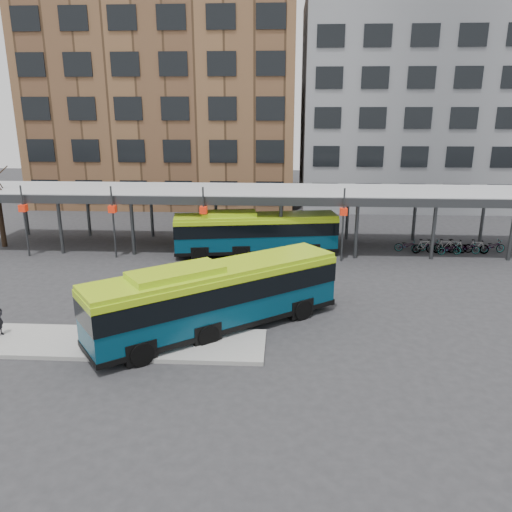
# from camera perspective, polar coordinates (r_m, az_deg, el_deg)

# --- Properties ---
(ground) EXTENTS (120.00, 120.00, 0.00)m
(ground) POSITION_cam_1_polar(r_m,az_deg,el_deg) (23.93, -2.30, -7.18)
(ground) COLOR #28282B
(ground) RESTS_ON ground
(boarding_island) EXTENTS (14.00, 3.00, 0.18)m
(boarding_island) POSITION_cam_1_polar(r_m,az_deg,el_deg) (22.43, -17.39, -9.41)
(boarding_island) COLOR gray
(boarding_island) RESTS_ON ground
(canopy) EXTENTS (40.00, 6.53, 4.80)m
(canopy) POSITION_cam_1_polar(r_m,az_deg,el_deg) (35.21, -0.46, 7.19)
(canopy) COLOR #999B9E
(canopy) RESTS_ON ground
(tree) EXTENTS (1.64, 1.64, 5.60)m
(tree) POSITION_cam_1_polar(r_m,az_deg,el_deg) (40.02, -27.21, 4.35)
(tree) COLOR black
(tree) RESTS_ON ground
(building_brick) EXTENTS (26.00, 14.00, 22.00)m
(building_brick) POSITION_cam_1_polar(r_m,az_deg,el_deg) (55.18, -10.00, 17.72)
(building_brick) COLOR brown
(building_brick) RESTS_ON ground
(building_grey) EXTENTS (24.00, 14.00, 20.00)m
(building_grey) POSITION_cam_1_polar(r_m,az_deg,el_deg) (55.55, 18.38, 16.12)
(building_grey) COLOR slate
(building_grey) RESTS_ON ground
(bus_front) EXTENTS (10.85, 9.05, 3.23)m
(bus_front) POSITION_cam_1_polar(r_m,az_deg,el_deg) (22.18, -4.52, -4.48)
(bus_front) COLOR #06344A
(bus_front) RESTS_ON ground
(bus_rear) EXTENTS (11.17, 4.05, 3.01)m
(bus_rear) POSITION_cam_1_polar(r_m,az_deg,el_deg) (33.82, -0.10, 2.76)
(bus_rear) COLOR #06344A
(bus_rear) RESTS_ON ground
(bike_rack) EXTENTS (7.64, 1.51, 1.02)m
(bike_rack) POSITION_cam_1_polar(r_m,az_deg,el_deg) (36.92, 21.26, 1.02)
(bike_rack) COLOR slate
(bike_rack) RESTS_ON ground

